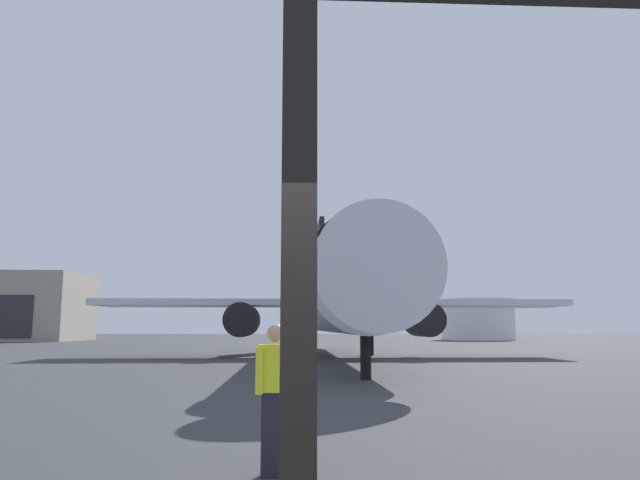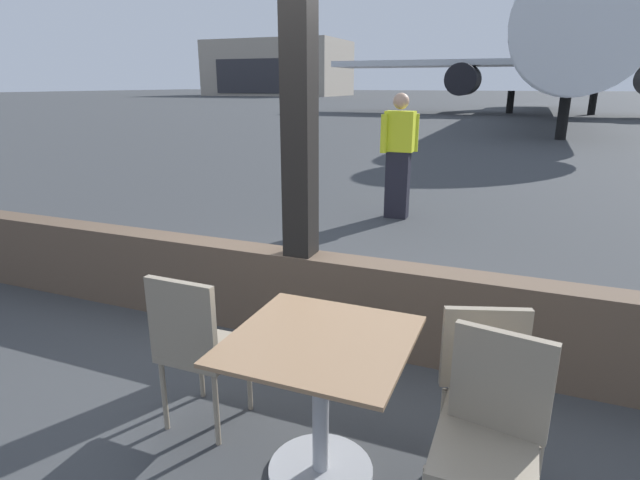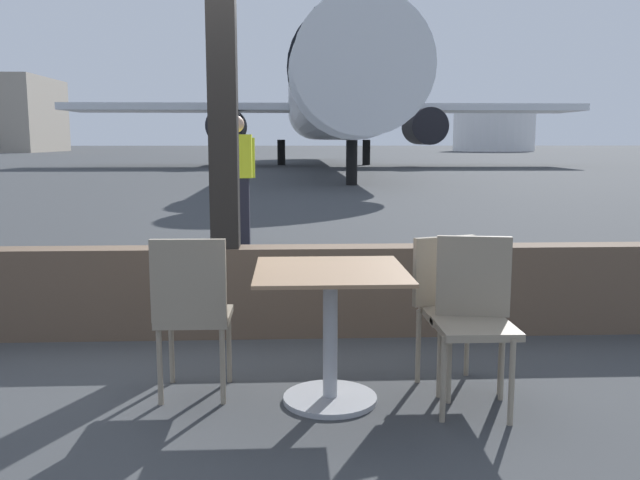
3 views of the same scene
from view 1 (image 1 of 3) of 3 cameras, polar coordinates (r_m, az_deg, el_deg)
name	(u,v)px [view 1 (image 1 of 3)]	position (r m, az deg, el deg)	size (l,w,h in m)	color
ground_plane	(290,351)	(43.39, -2.86, -10.54)	(220.00, 220.00, 0.00)	#383A3D
window_frame	(298,384)	(3.37, -2.09, -13.54)	(7.53, 0.24, 3.96)	brown
airplane	(335,297)	(33.58, 1.41, -5.41)	(27.49, 34.46, 10.40)	silver
ground_crew_worker	(276,396)	(7.24, -4.26, -14.63)	(0.46, 0.39, 1.74)	black
fuel_storage_tank	(478,319)	(84.91, 14.80, -7.33)	(9.75, 9.75, 5.48)	white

